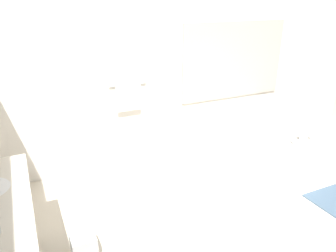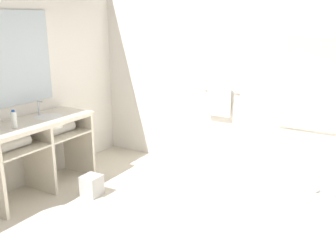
% 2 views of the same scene
% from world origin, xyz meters
% --- Properties ---
extents(wall_back_with_blinds, '(7.40, 0.13, 2.70)m').
position_xyz_m(wall_back_with_blinds, '(0.05, 2.23, 1.35)').
color(wall_back_with_blinds, white).
rests_on(wall_back_with_blinds, ground_plane).
extents(bathtub, '(0.90, 1.54, 0.71)m').
position_xyz_m(bathtub, '(1.35, 1.42, 0.33)').
color(bathtub, silver).
rests_on(bathtub, ground_plane).
extents(waste_bin, '(0.21, 0.21, 0.25)m').
position_xyz_m(waste_bin, '(-1.27, 0.63, 0.12)').
color(waste_bin, '#B2B2B2').
rests_on(waste_bin, ground_plane).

